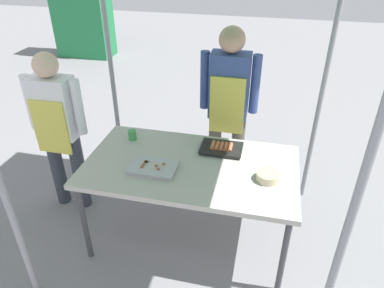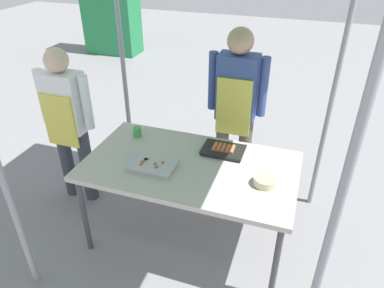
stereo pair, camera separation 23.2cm
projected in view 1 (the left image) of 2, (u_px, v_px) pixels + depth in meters
name	position (u px, v px, depth m)	size (l,w,h in m)	color
ground_plane	(191.00, 236.00, 3.08)	(18.00, 18.00, 0.00)	slate
stall_table	(191.00, 170.00, 2.72)	(1.60, 0.90, 0.75)	#B7B2A8
tray_grilled_sausages	(221.00, 148.00, 2.85)	(0.33, 0.24, 0.05)	black
tray_meat_skewers	(153.00, 167.00, 2.63)	(0.34, 0.23, 0.04)	#ADADB2
condiment_bowl	(268.00, 176.00, 2.51)	(0.17, 0.17, 0.06)	#BFB28C
drink_cup_near_edge	(132.00, 135.00, 2.99)	(0.07, 0.07, 0.08)	#3F994C
vendor_woman	(229.00, 101.00, 3.18)	(0.52, 0.23, 1.61)	#595147
customer_nearby	(58.00, 123.00, 3.02)	(0.52, 0.22, 1.47)	#333842
neighbor_stall_left	(81.00, 7.00, 6.96)	(1.07, 0.58, 1.89)	#237F47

